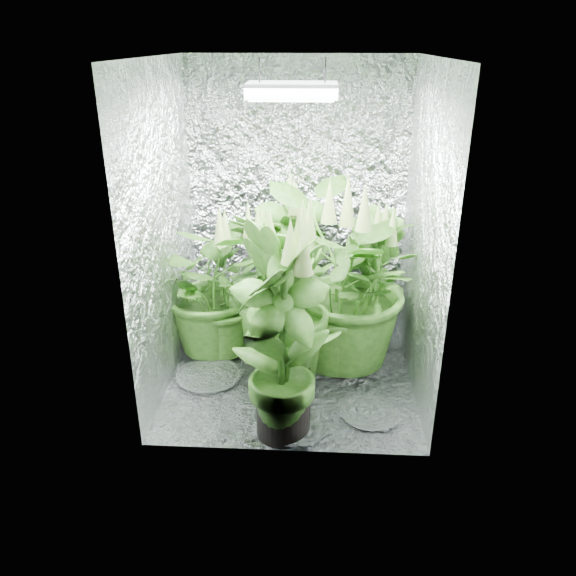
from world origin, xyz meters
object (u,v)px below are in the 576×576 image
(plant_d, at_px, (267,285))
(plant_f, at_px, (283,339))
(circulation_fan, at_px, (374,318))
(plant_g, at_px, (288,311))
(grow_lamp, at_px, (292,91))
(plant_c, at_px, (370,281))
(plant_a, at_px, (215,286))
(plant_e, at_px, (344,284))
(plant_b, at_px, (295,263))

(plant_d, xyz_separation_m, plant_f, (0.17, -0.93, 0.09))
(circulation_fan, bearing_deg, plant_g, -111.72)
(plant_g, bearing_deg, grow_lamp, 88.12)
(plant_c, bearing_deg, circulation_fan, 55.38)
(grow_lamp, distance_m, plant_a, 1.44)
(plant_c, relative_size, plant_d, 0.96)
(grow_lamp, height_order, plant_d, grow_lamp)
(plant_c, height_order, plant_g, plant_g)
(plant_a, bearing_deg, plant_c, 10.72)
(plant_g, distance_m, circulation_fan, 1.09)
(plant_a, relative_size, plant_c, 1.02)
(plant_a, height_order, plant_f, plant_f)
(plant_e, xyz_separation_m, plant_f, (-0.35, -0.73, -0.01))
(grow_lamp, distance_m, plant_g, 1.26)
(plant_e, height_order, circulation_fan, plant_e)
(plant_a, height_order, plant_g, plant_g)
(grow_lamp, xyz_separation_m, plant_d, (-0.19, 0.29, -1.31))
(plant_c, height_order, plant_f, plant_f)
(plant_e, relative_size, plant_g, 1.03)
(plant_e, bearing_deg, plant_c, 61.26)
(plant_c, xyz_separation_m, circulation_fan, (0.06, 0.08, -0.34))
(plant_b, bearing_deg, plant_d, -118.77)
(plant_b, relative_size, plant_g, 0.95)
(plant_b, relative_size, plant_c, 1.13)
(plant_b, xyz_separation_m, plant_d, (-0.18, -0.33, -0.04))
(grow_lamp, distance_m, plant_c, 1.51)
(plant_b, relative_size, plant_d, 1.08)
(grow_lamp, height_order, plant_g, grow_lamp)
(plant_f, bearing_deg, circulation_fan, 62.61)
(plant_c, height_order, circulation_fan, plant_c)
(circulation_fan, bearing_deg, plant_a, -150.29)
(plant_b, bearing_deg, plant_f, -90.38)
(grow_lamp, relative_size, circulation_fan, 1.37)
(plant_b, height_order, plant_e, plant_e)
(plant_a, distance_m, plant_g, 0.74)
(circulation_fan, bearing_deg, plant_b, -171.76)
(plant_b, bearing_deg, plant_e, -56.92)
(plant_g, bearing_deg, plant_f, -90.76)
(plant_a, height_order, plant_d, plant_d)
(plant_a, distance_m, plant_b, 0.65)
(grow_lamp, bearing_deg, plant_a, 155.19)
(plant_d, bearing_deg, plant_g, -71.85)
(plant_a, height_order, circulation_fan, plant_a)
(plant_a, bearing_deg, grow_lamp, -24.81)
(plant_a, xyz_separation_m, plant_c, (1.08, 0.21, -0.02))
(plant_e, distance_m, plant_g, 0.49)
(plant_a, relative_size, plant_d, 0.98)
(grow_lamp, relative_size, plant_g, 0.39)
(plant_e, xyz_separation_m, plant_g, (-0.35, -0.34, -0.03))
(plant_a, bearing_deg, plant_g, -43.54)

